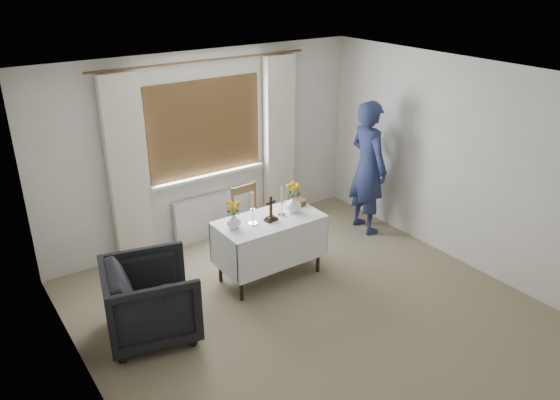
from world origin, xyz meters
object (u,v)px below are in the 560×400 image
Objects in this scene: wooden_chair at (253,222)px; flower_vase_left at (234,221)px; person at (368,167)px; wooden_cross at (271,209)px; armchair at (151,300)px; altar_table at (270,248)px; flower_vase_right at (293,204)px.

flower_vase_left reaches higher than wooden_chair.
wooden_cross is at bearing 106.27° from person.
wooden_chair is 1.91m from armchair.
person is at bearing 6.79° from flower_vase_left.
armchair is at bearing -171.21° from altar_table.
altar_table is 0.65m from flower_vase_left.
flower_vase_right is at bearing -1.83° from flower_vase_left.
wooden_cross reaches higher than wooden_chair.
flower_vase_left is (1.12, 0.28, 0.44)m from armchair.
flower_vase_left is 0.80m from flower_vase_right.
person reaches higher than flower_vase_left.
armchair is 1.66m from wooden_cross.
flower_vase_right reaches higher than wooden_chair.
wooden_chair is (0.14, 0.60, 0.07)m from altar_table.
person is (1.67, -0.29, 0.47)m from wooden_chair.
flower_vase_left is at bearing -62.55° from armchair.
person is at bearing -15.05° from wooden_chair.
wooden_chair is 0.90m from flower_vase_left.
wooden_cross is at bearing -10.37° from flower_vase_left.
wooden_chair is at bearing 76.88° from altar_table.
armchair is 2.95× the size of wooden_cross.
armchair is at bearing -172.38° from flower_vase_right.
armchair is 5.22× the size of flower_vase_left.
armchair is at bearing -178.69° from wooden_cross.
person is 6.13× the size of wooden_cross.
flower_vase_left is at bearing 163.61° from wooden_cross.
altar_table is 0.59m from flower_vase_right.
armchair is (-1.58, -0.24, 0.02)m from altar_table.
altar_table is 0.53m from wooden_cross.
armchair is 4.61× the size of flower_vase_right.
flower_vase_right reaches higher than flower_vase_left.
flower_vase_right reaches higher than altar_table.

